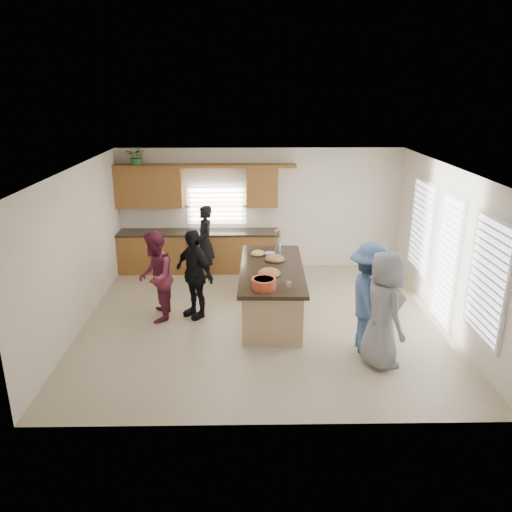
{
  "coord_description": "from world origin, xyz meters",
  "views": [
    {
      "loc": [
        -0.28,
        -8.33,
        4.08
      ],
      "look_at": [
        -0.13,
        0.32,
        1.15
      ],
      "focal_mm": 35.0,
      "sensor_mm": 36.0,
      "label": 1
    }
  ],
  "objects_px": {
    "woman_right_back": "(369,298)",
    "woman_left_mid": "(155,277)",
    "woman_left_front": "(194,274)",
    "woman_left_back": "(205,242)",
    "woman_right_front": "(383,310)",
    "island": "(272,293)",
    "salad_bowl": "(264,283)"
  },
  "relations": [
    {
      "from": "woman_left_back",
      "to": "woman_right_back",
      "type": "bearing_deg",
      "value": 21.65
    },
    {
      "from": "woman_left_back",
      "to": "woman_right_front",
      "type": "relative_size",
      "value": 0.89
    },
    {
      "from": "woman_left_front",
      "to": "woman_left_back",
      "type": "bearing_deg",
      "value": 134.62
    },
    {
      "from": "island",
      "to": "woman_right_front",
      "type": "height_order",
      "value": "woman_right_front"
    },
    {
      "from": "island",
      "to": "woman_right_back",
      "type": "xyz_separation_m",
      "value": [
        1.48,
        -1.33,
        0.46
      ]
    },
    {
      "from": "salad_bowl",
      "to": "woman_left_back",
      "type": "xyz_separation_m",
      "value": [
        -1.21,
        3.07,
        -0.23
      ]
    },
    {
      "from": "island",
      "to": "woman_left_front",
      "type": "xyz_separation_m",
      "value": [
        -1.43,
        -0.01,
        0.39
      ]
    },
    {
      "from": "woman_left_mid",
      "to": "woman_right_back",
      "type": "distance_m",
      "value": 3.79
    },
    {
      "from": "salad_bowl",
      "to": "woman_left_front",
      "type": "relative_size",
      "value": 0.24
    },
    {
      "from": "woman_right_front",
      "to": "woman_left_mid",
      "type": "bearing_deg",
      "value": 52.0
    },
    {
      "from": "woman_right_back",
      "to": "woman_right_front",
      "type": "relative_size",
      "value": 1.0
    },
    {
      "from": "woman_left_mid",
      "to": "woman_left_front",
      "type": "height_order",
      "value": "woman_left_front"
    },
    {
      "from": "woman_left_back",
      "to": "woman_right_back",
      "type": "height_order",
      "value": "woman_right_back"
    },
    {
      "from": "woman_left_mid",
      "to": "island",
      "type": "bearing_deg",
      "value": 90.19
    },
    {
      "from": "woman_left_front",
      "to": "woman_right_front",
      "type": "bearing_deg",
      "value": 15.28
    },
    {
      "from": "woman_left_mid",
      "to": "woman_right_back",
      "type": "bearing_deg",
      "value": 68.03
    },
    {
      "from": "salad_bowl",
      "to": "island",
      "type": "bearing_deg",
      "value": 79.79
    },
    {
      "from": "island",
      "to": "woman_left_front",
      "type": "bearing_deg",
      "value": -177.62
    },
    {
      "from": "salad_bowl",
      "to": "woman_left_mid",
      "type": "height_order",
      "value": "woman_left_mid"
    },
    {
      "from": "woman_left_back",
      "to": "woman_right_back",
      "type": "xyz_separation_m",
      "value": [
        2.87,
        -3.41,
        0.1
      ]
    },
    {
      "from": "woman_left_front",
      "to": "woman_right_front",
      "type": "distance_m",
      "value": 3.5
    },
    {
      "from": "woman_left_mid",
      "to": "woman_right_back",
      "type": "relative_size",
      "value": 0.92
    },
    {
      "from": "salad_bowl",
      "to": "woman_right_back",
      "type": "relative_size",
      "value": 0.22
    },
    {
      "from": "woman_left_front",
      "to": "woman_right_front",
      "type": "xyz_separation_m",
      "value": [
        3.02,
        -1.76,
        0.07
      ]
    },
    {
      "from": "woman_left_back",
      "to": "woman_right_front",
      "type": "bearing_deg",
      "value": 19.28
    },
    {
      "from": "island",
      "to": "woman_left_front",
      "type": "height_order",
      "value": "woman_left_front"
    },
    {
      "from": "island",
      "to": "salad_bowl",
      "type": "height_order",
      "value": "salad_bowl"
    },
    {
      "from": "woman_left_back",
      "to": "woman_left_front",
      "type": "xyz_separation_m",
      "value": [
        -0.03,
        -2.09,
        0.02
      ]
    },
    {
      "from": "woman_left_back",
      "to": "woman_left_front",
      "type": "distance_m",
      "value": 2.09
    },
    {
      "from": "woman_right_back",
      "to": "woman_left_mid",
      "type": "bearing_deg",
      "value": 72.75
    },
    {
      "from": "island",
      "to": "woman_right_front",
      "type": "distance_m",
      "value": 2.43
    },
    {
      "from": "island",
      "to": "woman_left_back",
      "type": "xyz_separation_m",
      "value": [
        -1.4,
        2.07,
        0.36
      ]
    }
  ]
}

